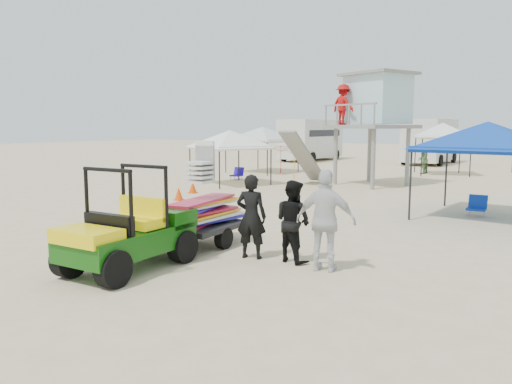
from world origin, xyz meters
The scene contains 20 objects.
ground centered at (0.00, 0.00, 0.00)m, with size 140.00×140.00×0.00m, color beige.
utility_cart centered at (-0.69, 0.29, 0.92)m, with size 1.43×2.64×1.97m.
surf_trailer centered at (-0.69, 2.62, 0.87)m, with size 1.34×2.37×2.13m.
man_left centered at (0.83, 2.32, 0.88)m, with size 0.64×0.42×1.77m, color black.
man_mid centered at (1.68, 2.57, 0.84)m, with size 0.81×0.63×1.68m, color black.
man_right centered at (2.53, 2.32, 0.97)m, with size 1.14×0.48×1.95m, color silver.
lifeguard_tower centered at (-1.88, 16.35, 3.78)m, with size 4.11×4.11×5.07m.
canopy_blue centered at (4.09, 9.94, 2.74)m, with size 3.71×3.71×3.29m.
canopy_white_a centered at (-7.54, 12.92, 2.41)m, with size 3.85×3.85×2.96m.
canopy_white_b centered at (-9.64, 19.06, 2.56)m, with size 3.54×3.54×3.11m.
canopy_white_c centered at (-0.29, 23.39, 2.79)m, with size 3.55×3.55×3.34m.
umbrella_a centered at (-8.41, 19.10, 0.84)m, with size 1.82×1.86×1.67m, color red.
umbrella_b centered at (-6.07, 16.63, 0.85)m, with size 1.86×1.90×1.71m, color orange.
cone_near centered at (-6.02, 7.65, 0.25)m, with size 0.34×0.34×0.50m, color #E54507.
cone_far centered at (-6.90, 9.47, 0.25)m, with size 0.34×0.34×0.50m, color #D84306.
beach_chair_a centered at (-8.42, 14.78, 0.31)m, with size 0.59×0.63×0.64m.
beach_chair_b centered at (3.86, 10.29, 0.31)m, with size 0.55×0.59×0.64m.
rv_far_left centered at (-12.00, 29.99, 1.80)m, with size 2.64×6.80×3.25m.
rv_mid_left centered at (-3.00, 31.49, 1.80)m, with size 2.65×6.50×3.25m.
distant_beachgoers centered at (2.26, 25.25, 0.83)m, with size 11.84×6.68×1.67m.
Camera 1 is at (6.53, -6.14, 2.75)m, focal length 35.00 mm.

